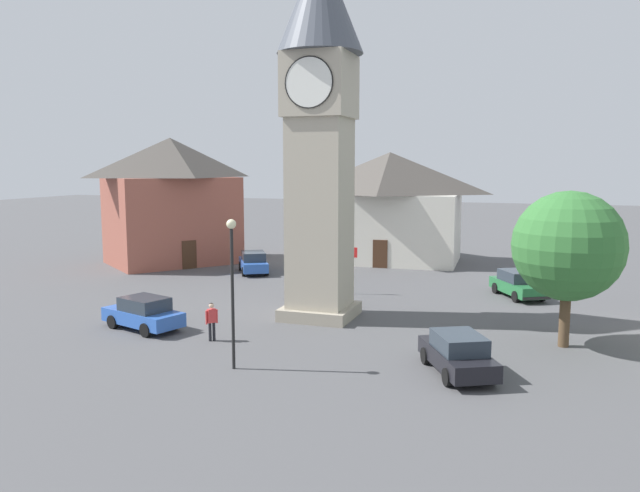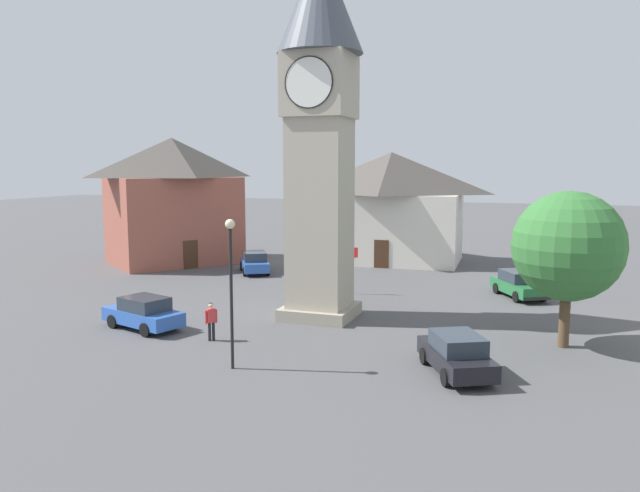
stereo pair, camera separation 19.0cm
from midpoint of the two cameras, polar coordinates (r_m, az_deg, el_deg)
name	(u,v)px [view 1 (the left image)]	position (r m, az deg, el deg)	size (l,w,h in m)	color
ground_plane	(320,317)	(31.59, -0.17, -6.53)	(200.00, 200.00, 0.00)	#4C4C4F
clock_tower	(320,103)	(30.79, -0.18, 12.99)	(4.16, 4.16, 18.23)	gray
car_blue_kerb	(518,284)	(37.87, 17.57, -3.35)	(3.50, 4.42, 1.53)	#236B38
car_silver_kerb	(253,262)	(44.34, -6.25, -1.50)	(3.58, 4.40, 1.53)	#2D5BB7
car_red_corner	(143,313)	(30.34, -16.05, -5.93)	(4.45, 2.88, 1.53)	#2D5BB7
car_white_side	(458,354)	(23.68, 12.26, -9.60)	(3.41, 4.44, 1.53)	black
pedestrian	(212,318)	(27.66, -10.08, -6.52)	(0.40, 0.45, 1.69)	black
tree	(568,246)	(27.72, 21.61, -0.02)	(4.58, 4.58, 6.59)	brown
building_shop_left	(389,206)	(49.52, 6.26, 3.67)	(11.57, 8.01, 8.60)	silver
building_terrace_right	(172,200)	(49.54, -13.54, 4.14)	(11.33, 11.79, 9.67)	#995142
lamp_post	(232,271)	(23.24, -8.28, -2.31)	(0.36, 0.36, 5.66)	black
road_sign	(352,262)	(36.79, 2.83, -1.51)	(0.60, 0.07, 2.80)	gray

